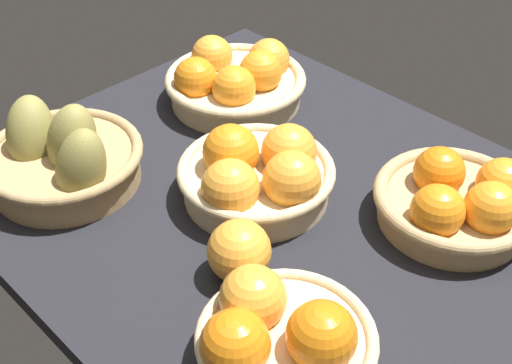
% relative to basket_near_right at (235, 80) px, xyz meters
% --- Properties ---
extents(market_tray, '(0.84, 0.72, 0.03)m').
position_rel_basket_near_right_xyz_m(market_tray, '(-0.22, 0.15, -0.06)').
color(market_tray, black).
rests_on(market_tray, ground).
extents(basket_near_right, '(0.25, 0.25, 0.10)m').
position_rel_basket_near_right_xyz_m(basket_near_right, '(0.00, 0.00, 0.00)').
color(basket_near_right, '#D3BC8C').
rests_on(basket_near_right, market_tray).
extents(basket_far_left, '(0.20, 0.20, 0.10)m').
position_rel_basket_near_right_xyz_m(basket_far_left, '(-0.44, 0.35, -0.00)').
color(basket_far_left, '#D3BC8C').
rests_on(basket_far_left, market_tray).
extents(basket_far_right_pears, '(0.24, 0.24, 0.15)m').
position_rel_basket_near_right_xyz_m(basket_far_right_pears, '(0.01, 0.34, 0.00)').
color(basket_far_right_pears, tan).
rests_on(basket_far_right_pears, market_tray).
extents(basket_center, '(0.23, 0.23, 0.11)m').
position_rel_basket_near_right_xyz_m(basket_center, '(-0.22, 0.16, 0.00)').
color(basket_center, '#D3BC8C').
rests_on(basket_center, market_tray).
extents(basket_near_left, '(0.22, 0.22, 0.10)m').
position_rel_basket_near_right_xyz_m(basket_near_left, '(-0.45, 0.00, -0.00)').
color(basket_near_left, tan).
rests_on(basket_near_left, market_tray).
extents(loose_orange_front_gap, '(0.08, 0.08, 0.08)m').
position_rel_basket_near_right_xyz_m(loose_orange_front_gap, '(-0.31, 0.29, -0.00)').
color(loose_orange_front_gap, '#F49E33').
rests_on(loose_orange_front_gap, market_tray).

